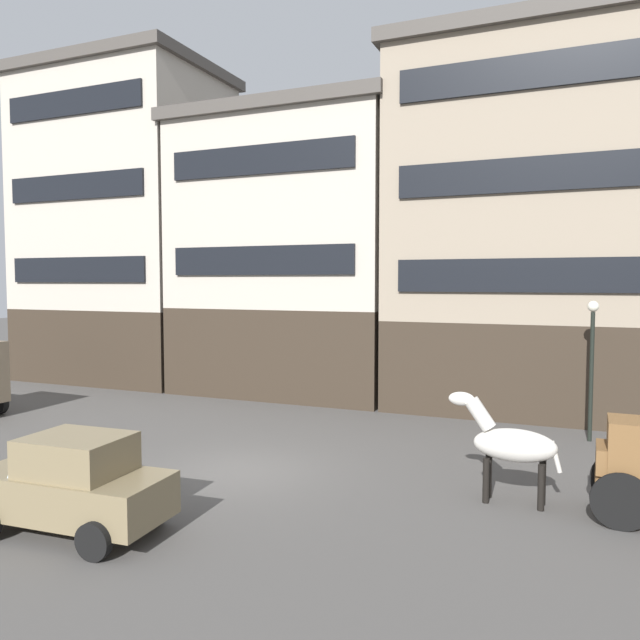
{
  "coord_description": "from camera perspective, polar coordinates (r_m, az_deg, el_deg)",
  "views": [
    {
      "loc": [
        7.61,
        -12.87,
        4.68
      ],
      "look_at": [
        1.27,
        2.25,
        3.65
      ],
      "focal_mm": 34.45,
      "sensor_mm": 36.0,
      "label": 1
    }
  ],
  "objects": [
    {
      "name": "ground_plane",
      "position": [
        15.67,
        -7.7,
        -13.8
      ],
      "size": [
        120.0,
        120.0,
        0.0
      ],
      "primitive_type": "plane",
      "color": "#4C4947"
    },
    {
      "name": "building_far_left",
      "position": [
        31.63,
        -17.46,
        8.36
      ],
      "size": [
        9.26,
        7.08,
        14.71
      ],
      "color": "#33281E",
      "rests_on": "ground_plane"
    },
    {
      "name": "building_center_left",
      "position": [
        26.61,
        -2.17,
        6.18
      ],
      "size": [
        9.64,
        7.08,
        11.67
      ],
      "color": "#33281E",
      "rests_on": "ground_plane"
    },
    {
      "name": "building_center_right",
      "position": [
        24.27,
        18.35,
        8.28
      ],
      "size": [
        9.63,
        7.08,
        13.39
      ],
      "color": "#33281E",
      "rests_on": "ground_plane"
    },
    {
      "name": "draft_horse",
      "position": [
        13.75,
        17.22,
        -10.92
      ],
      "size": [
        2.35,
        0.63,
        2.3
      ],
      "color": "beige",
      "rests_on": "ground_plane"
    },
    {
      "name": "sedan_dark",
      "position": [
        12.69,
        -22.01,
        -13.94
      ],
      "size": [
        3.79,
        2.03,
        1.83
      ],
      "color": "#7A6B4C",
      "rests_on": "ground_plane"
    },
    {
      "name": "streetlamp_curbside",
      "position": [
        19.52,
        23.95,
        -2.61
      ],
      "size": [
        0.32,
        0.32,
        4.12
      ],
      "color": "black",
      "rests_on": "ground_plane"
    }
  ]
}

